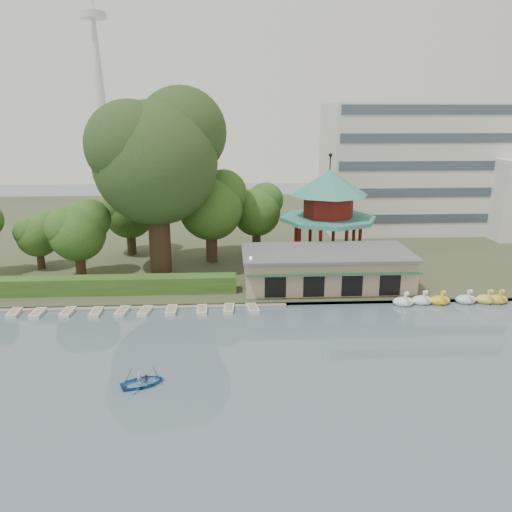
{
  "coord_description": "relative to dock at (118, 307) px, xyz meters",
  "views": [
    {
      "loc": [
        -0.51,
        -30.33,
        18.84
      ],
      "look_at": [
        2.0,
        18.0,
        5.0
      ],
      "focal_mm": 35.0,
      "sensor_mm": 36.0,
      "label": 1
    }
  ],
  "objects": [
    {
      "name": "moored_rowboats",
      "position": [
        -0.7,
        -1.41,
        0.06
      ],
      "size": [
        29.89,
        2.77,
        0.36
      ],
      "color": "beige",
      "rests_on": "ground"
    },
    {
      "name": "swan_boats",
      "position": [
        34.2,
        -0.59,
        0.28
      ],
      "size": [
        12.06,
        2.08,
        1.92
      ],
      "color": "white",
      "rests_on": "ground"
    },
    {
      "name": "ground_plane",
      "position": [
        12.0,
        -17.2,
        -0.12
      ],
      "size": [
        220.0,
        220.0,
        0.0
      ],
      "primitive_type": "plane",
      "color": "slate",
      "rests_on": "ground"
    },
    {
      "name": "big_tree",
      "position": [
        3.19,
        11.03,
        14.33
      ],
      "size": [
        15.65,
        14.58,
        21.65
      ],
      "color": "#3A281C",
      "rests_on": "shore"
    },
    {
      "name": "office_building",
      "position": [
        44.67,
        31.8,
        9.61
      ],
      "size": [
        38.0,
        18.0,
        20.0
      ],
      "color": "silver",
      "rests_on": "shore"
    },
    {
      "name": "shore",
      "position": [
        12.0,
        34.8,
        0.08
      ],
      "size": [
        220.0,
        70.0,
        0.4
      ],
      "primitive_type": "cube",
      "color": "#424930",
      "rests_on": "ground"
    },
    {
      "name": "broadcast_tower",
      "position": [
        -30.0,
        122.8,
        33.86
      ],
      "size": [
        8.0,
        8.0,
        96.0
      ],
      "color": "silver",
      "rests_on": "ground"
    },
    {
      "name": "embankment",
      "position": [
        12.0,
        0.1,
        0.03
      ],
      "size": [
        220.0,
        0.6,
        0.3
      ],
      "primitive_type": "cube",
      "color": "gray",
      "rests_on": "ground"
    },
    {
      "name": "dock",
      "position": [
        0.0,
        0.0,
        0.0
      ],
      "size": [
        34.0,
        1.6,
        0.24
      ],
      "primitive_type": "cube",
      "color": "gray",
      "rests_on": "ground"
    },
    {
      "name": "small_trees",
      "position": [
        1.47,
        14.7,
        6.58
      ],
      "size": [
        39.59,
        16.67,
        11.7
      ],
      "color": "#3A281C",
      "rests_on": "shore"
    },
    {
      "name": "boathouse",
      "position": [
        22.0,
        4.77,
        2.25
      ],
      "size": [
        18.6,
        9.39,
        3.9
      ],
      "color": "tan",
      "rests_on": "shore"
    },
    {
      "name": "rowboat_with_passengers",
      "position": [
        5.02,
        -15.14,
        0.34
      ],
      "size": [
        5.29,
        4.6,
        2.01
      ],
      "color": "#2975B6",
      "rests_on": "ground"
    },
    {
      "name": "lamp_post",
      "position": [
        13.5,
        1.8,
        3.22
      ],
      "size": [
        0.36,
        0.36,
        4.28
      ],
      "color": "black",
      "rests_on": "shore"
    },
    {
      "name": "pavilion",
      "position": [
        24.0,
        14.8,
        7.36
      ],
      "size": [
        12.4,
        12.4,
        13.5
      ],
      "color": "tan",
      "rests_on": "shore"
    },
    {
      "name": "hedge",
      "position": [
        -3.0,
        3.3,
        1.18
      ],
      "size": [
        30.0,
        2.0,
        1.8
      ],
      "primitive_type": "cube",
      "color": "#345C1F",
      "rests_on": "shore"
    }
  ]
}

